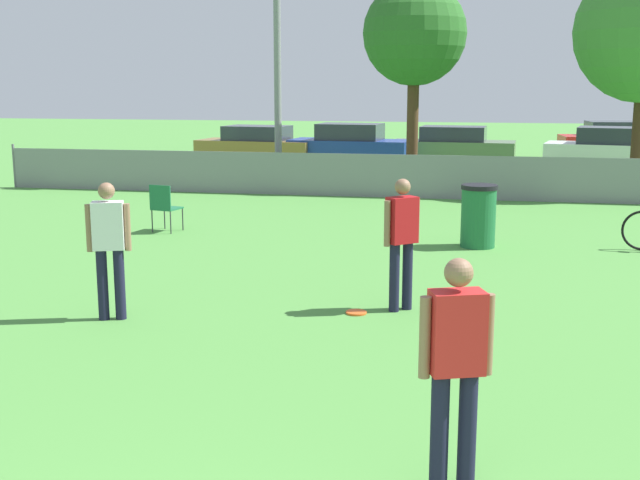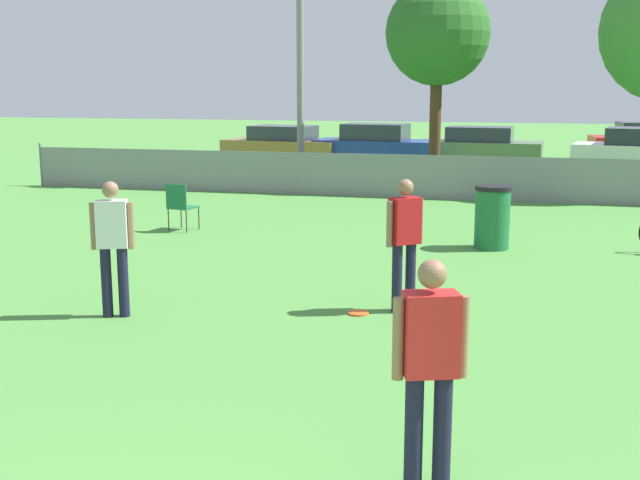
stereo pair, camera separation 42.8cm
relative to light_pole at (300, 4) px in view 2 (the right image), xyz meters
name	(u,v)px [view 2 (the right image)]	position (x,y,z in m)	size (l,w,h in m)	color
fence_backline	(442,177)	(4.18, -1.84, -4.45)	(22.71, 0.07, 1.21)	gray
light_pole	(300,4)	(0.00, 0.00, 0.00)	(0.90, 0.36, 8.48)	gray
tree_near_pole	(438,34)	(3.75, 0.28, -0.84)	(2.81, 2.81, 5.60)	#4C331E
player_thrower_red	(405,236)	(4.68, -12.17, -4.03)	(0.42, 0.41, 1.69)	#191933
player_defender_red	(430,362)	(5.50, -16.73, -4.03)	(0.50, 0.33, 1.69)	#191933
player_receiver_white	(113,240)	(1.25, -13.27, -4.03)	(0.51, 0.33, 1.69)	#191933
frisbee_disc	(358,313)	(4.15, -12.44, -4.99)	(0.27, 0.27, 0.03)	#E5591E
folding_chair_sideline	(180,204)	(-0.38, -7.55, -4.46)	(0.56, 0.56, 0.94)	#333338
trash_bin	(492,217)	(5.62, -7.84, -4.44)	(0.64, 0.64, 1.11)	#1E6638
parked_car_tan	(283,145)	(-2.29, 5.98, -4.34)	(4.43, 2.20, 1.38)	black
parked_car_blue	(375,146)	(1.12, 5.80, -4.29)	(4.33, 2.09, 1.49)	black
parked_car_olive	(479,147)	(4.67, 6.51, -4.31)	(4.35, 1.96, 1.40)	black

